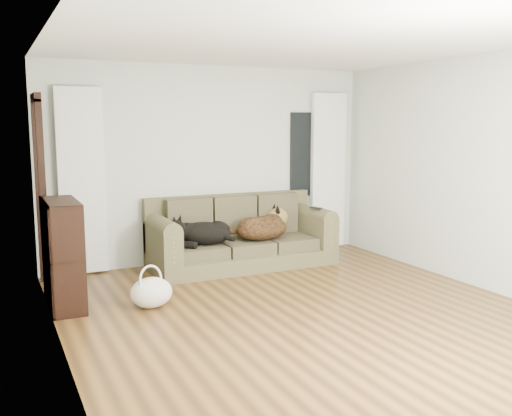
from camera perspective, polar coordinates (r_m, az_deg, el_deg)
name	(u,v)px	position (r m, az deg, el deg)	size (l,w,h in m)	color
floor	(303,313)	(5.72, 4.77, -10.42)	(5.00, 5.00, 0.00)	#3E2813
ceiling	(307,40)	(5.46, 5.12, 16.35)	(5.00, 5.00, 0.00)	white
wall_back	(211,164)	(7.69, -4.52, 4.37)	(4.50, 0.04, 2.60)	#B4BCAF
wall_left	(56,194)	(4.72, -19.36, 1.32)	(0.04, 5.00, 2.60)	#B4BCAF
wall_right	(480,173)	(6.85, 21.45, 3.30)	(0.04, 5.00, 2.60)	#B4BCAF
curtain_left	(82,182)	(7.20, -17.03, 2.54)	(0.55, 0.08, 2.25)	white
curtain_right	(328,171)	(8.44, 7.21, 3.68)	(0.55, 0.08, 2.25)	white
window_pane	(306,154)	(8.28, 5.00, 5.35)	(0.50, 0.03, 1.20)	black
door_casing	(41,196)	(6.79, -20.71, 1.17)	(0.07, 0.60, 2.10)	black
sofa	(242,232)	(7.40, -1.39, -2.41)	(2.37, 1.02, 0.97)	#443F2F
dog_black_lab	(201,234)	(7.15, -5.50, -2.60)	(0.68, 0.47, 0.29)	black
dog_shepherd	(264,228)	(7.45, 0.76, -2.03)	(0.77, 0.54, 0.34)	black
tv_remote	(316,208)	(7.64, 6.02, 0.02)	(0.05, 0.18, 0.02)	black
tote_bag	(151,292)	(5.90, -10.44, -8.29)	(0.43, 0.33, 0.31)	silver
bookshelf	(63,258)	(6.09, -18.75, -4.77)	(0.33, 0.87, 1.09)	black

